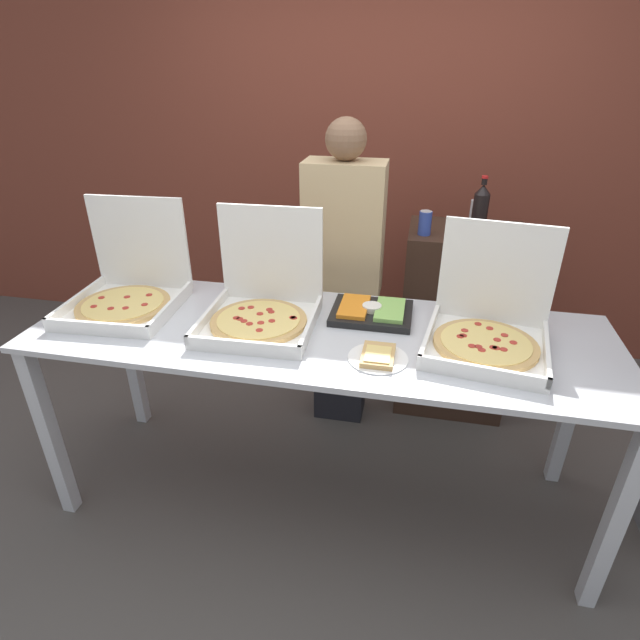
# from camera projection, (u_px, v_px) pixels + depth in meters

# --- Properties ---
(ground_plane) EXTENTS (16.00, 16.00, 0.00)m
(ground_plane) POSITION_uv_depth(u_px,v_px,m) (320.00, 491.00, 2.48)
(ground_plane) COLOR #514C47
(brick_wall_behind) EXTENTS (10.00, 0.06, 2.80)m
(brick_wall_behind) POSITION_uv_depth(u_px,v_px,m) (372.00, 145.00, 3.30)
(brick_wall_behind) COLOR brown
(brick_wall_behind) RESTS_ON ground_plane
(buffet_table) EXTENTS (2.38, 0.77, 0.91)m
(buffet_table) POSITION_uv_depth(u_px,v_px,m) (320.00, 354.00, 2.10)
(buffet_table) COLOR silver
(buffet_table) RESTS_ON ground_plane
(pizza_box_near_right) EXTENTS (0.48, 0.50, 0.45)m
(pizza_box_near_right) POSITION_uv_depth(u_px,v_px,m) (128.00, 289.00, 2.23)
(pizza_box_near_right) COLOR white
(pizza_box_near_right) RESTS_ON buffet_table
(pizza_box_far_left) EXTENTS (0.47, 0.48, 0.45)m
(pizza_box_far_left) POSITION_uv_depth(u_px,v_px,m) (262.00, 304.00, 2.09)
(pizza_box_far_left) COLOR white
(pizza_box_far_left) RESTS_ON buffet_table
(pizza_box_far_right) EXTENTS (0.51, 0.52, 0.44)m
(pizza_box_far_right) POSITION_uv_depth(u_px,v_px,m) (488.00, 326.00, 1.92)
(pizza_box_far_right) COLOR white
(pizza_box_far_right) RESTS_ON buffet_table
(paper_plate_front_left) EXTENTS (0.23, 0.23, 0.03)m
(paper_plate_front_left) POSITION_uv_depth(u_px,v_px,m) (378.00, 356.00, 1.85)
(paper_plate_front_left) COLOR white
(paper_plate_front_left) RESTS_ON buffet_table
(veggie_tray) EXTENTS (0.34, 0.28, 0.05)m
(veggie_tray) POSITION_uv_depth(u_px,v_px,m) (372.00, 312.00, 2.16)
(veggie_tray) COLOR black
(veggie_tray) RESTS_ON buffet_table
(sideboard_podium) EXTENTS (0.62, 0.47, 1.09)m
(sideboard_podium) POSITION_uv_depth(u_px,v_px,m) (455.00, 321.00, 2.91)
(sideboard_podium) COLOR #382319
(sideboard_podium) RESTS_ON ground_plane
(soda_bottle) EXTENTS (0.08, 0.08, 0.28)m
(soda_bottle) POSITION_uv_depth(u_px,v_px,m) (481.00, 207.00, 2.61)
(soda_bottle) COLOR black
(soda_bottle) RESTS_ON sideboard_podium
(soda_can_silver) EXTENTS (0.07, 0.07, 0.12)m
(soda_can_silver) POSITION_uv_depth(u_px,v_px,m) (476.00, 211.00, 2.77)
(soda_can_silver) COLOR silver
(soda_can_silver) RESTS_ON sideboard_podium
(soda_can_colored) EXTENTS (0.07, 0.07, 0.12)m
(soda_can_colored) POSITION_uv_depth(u_px,v_px,m) (425.00, 223.00, 2.57)
(soda_can_colored) COLOR #334CB2
(soda_can_colored) RESTS_ON sideboard_podium
(person_guest_plaid) EXTENTS (0.40, 0.22, 1.67)m
(person_guest_plaid) POSITION_uv_depth(u_px,v_px,m) (343.00, 278.00, 2.64)
(person_guest_plaid) COLOR black
(person_guest_plaid) RESTS_ON ground_plane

